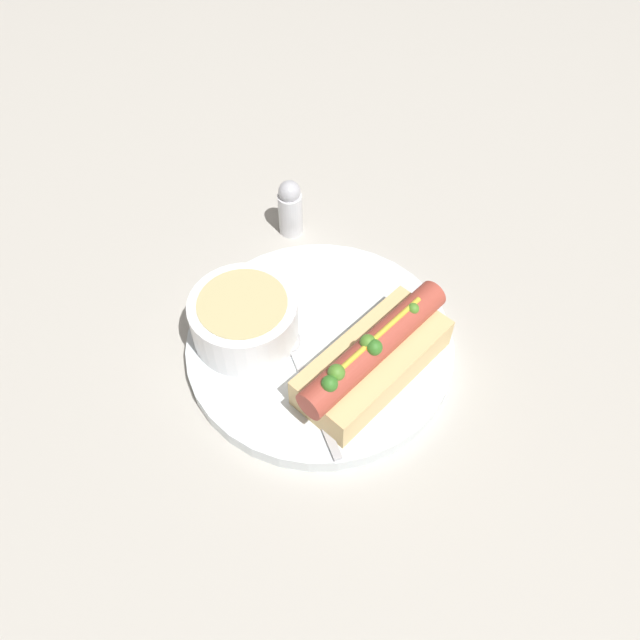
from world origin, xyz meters
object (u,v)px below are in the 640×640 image
at_px(soup_bowl, 244,317).
at_px(spoon, 296,357).
at_px(hot_dog, 370,361).
at_px(salt_shaker, 290,208).

distance_m(soup_bowl, spoon, 0.06).
height_order(hot_dog, salt_shaker, hot_dog).
bearing_deg(hot_dog, salt_shaker, 64.03).
height_order(hot_dog, soup_bowl, hot_dog).
bearing_deg(spoon, hot_dog, -125.82).
xyz_separation_m(hot_dog, spoon, (-0.03, 0.06, -0.02)).
height_order(soup_bowl, spoon, soup_bowl).
height_order(hot_dog, spoon, hot_dog).
relative_size(hot_dog, salt_shaker, 2.45).
xyz_separation_m(spoon, salt_shaker, (0.14, 0.12, 0.01)).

